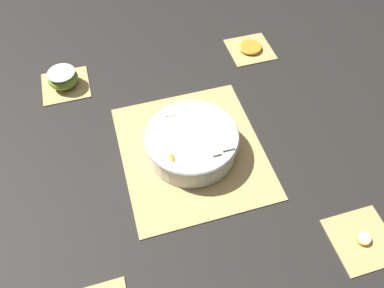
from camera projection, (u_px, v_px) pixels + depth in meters
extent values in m
plane|color=black|center=(192.00, 152.00, 0.98)|extent=(6.00, 6.00, 0.00)
cube|color=tan|center=(192.00, 151.00, 0.98)|extent=(0.40, 0.36, 0.01)
cube|color=brown|center=(211.00, 204.00, 0.88)|extent=(0.01, 0.35, 0.00)
cube|color=brown|center=(206.00, 189.00, 0.91)|extent=(0.01, 0.35, 0.00)
cube|color=brown|center=(201.00, 176.00, 0.93)|extent=(0.01, 0.35, 0.00)
cube|color=brown|center=(196.00, 163.00, 0.95)|extent=(0.01, 0.35, 0.00)
cube|color=brown|center=(192.00, 150.00, 0.98)|extent=(0.01, 0.35, 0.00)
cube|color=brown|center=(188.00, 139.00, 1.00)|extent=(0.01, 0.35, 0.00)
cube|color=brown|center=(184.00, 127.00, 1.02)|extent=(0.01, 0.35, 0.00)
cube|color=brown|center=(180.00, 117.00, 1.05)|extent=(0.01, 0.35, 0.00)
cube|color=brown|center=(176.00, 106.00, 1.07)|extent=(0.01, 0.35, 0.00)
cube|color=tan|center=(362.00, 240.00, 0.83)|extent=(0.14, 0.14, 0.01)
cube|color=brown|center=(371.00, 254.00, 0.81)|extent=(0.00, 0.13, 0.00)
cube|color=brown|center=(363.00, 239.00, 0.83)|extent=(0.00, 0.13, 0.00)
cube|color=brown|center=(354.00, 225.00, 0.85)|extent=(0.00, 0.13, 0.00)
cube|color=tan|center=(250.00, 49.00, 1.22)|extent=(0.14, 0.14, 0.01)
cube|color=brown|center=(255.00, 57.00, 1.20)|extent=(0.00, 0.13, 0.00)
cube|color=brown|center=(252.00, 51.00, 1.21)|extent=(0.00, 0.13, 0.00)
cube|color=brown|center=(249.00, 46.00, 1.23)|extent=(0.00, 0.13, 0.00)
cube|color=brown|center=(245.00, 41.00, 1.24)|extent=(0.00, 0.13, 0.00)
cube|color=tan|center=(66.00, 85.00, 1.12)|extent=(0.14, 0.14, 0.01)
cube|color=brown|center=(66.00, 90.00, 1.11)|extent=(0.00, 0.13, 0.00)
cube|color=brown|center=(65.00, 80.00, 1.13)|extent=(0.00, 0.13, 0.00)
cylinder|color=silver|center=(192.00, 142.00, 0.95)|extent=(0.23, 0.23, 0.07)
torus|color=silver|center=(192.00, 136.00, 0.93)|extent=(0.24, 0.24, 0.01)
cylinder|color=#F7EFC6|center=(226.00, 153.00, 0.95)|extent=(0.03, 0.03, 0.01)
cylinder|color=#F7EFC6|center=(159.00, 143.00, 0.95)|extent=(0.03, 0.03, 0.01)
cylinder|color=#F7EFC6|center=(167.00, 131.00, 0.94)|extent=(0.03, 0.03, 0.01)
cylinder|color=#F7EFC6|center=(178.00, 169.00, 0.92)|extent=(0.03, 0.03, 0.01)
cylinder|color=#F7EFC6|center=(159.00, 148.00, 0.91)|extent=(0.02, 0.02, 0.01)
cylinder|color=#F7EFC6|center=(161.00, 126.00, 0.97)|extent=(0.03, 0.03, 0.01)
cube|color=beige|center=(223.00, 138.00, 0.97)|extent=(0.03, 0.03, 0.03)
cube|color=beige|center=(193.00, 119.00, 0.97)|extent=(0.02, 0.02, 0.02)
cube|color=beige|center=(180.00, 152.00, 0.91)|extent=(0.02, 0.02, 0.02)
cube|color=beige|center=(206.00, 126.00, 0.96)|extent=(0.03, 0.03, 0.03)
cube|color=beige|center=(215.00, 154.00, 0.89)|extent=(0.02, 0.02, 0.02)
cube|color=beige|center=(177.00, 131.00, 0.98)|extent=(0.02, 0.02, 0.02)
cube|color=beige|center=(186.00, 130.00, 0.99)|extent=(0.02, 0.02, 0.02)
cube|color=beige|center=(192.00, 158.00, 0.90)|extent=(0.03, 0.03, 0.03)
cube|color=beige|center=(192.00, 140.00, 0.95)|extent=(0.02, 0.02, 0.02)
cube|color=beige|center=(169.00, 115.00, 0.97)|extent=(0.03, 0.03, 0.03)
cube|color=beige|center=(226.00, 148.00, 0.91)|extent=(0.03, 0.03, 0.03)
ellipsoid|color=red|center=(192.00, 128.00, 0.95)|extent=(0.03, 0.02, 0.02)
ellipsoid|color=orange|center=(172.00, 159.00, 0.88)|extent=(0.03, 0.02, 0.01)
ellipsoid|color=red|center=(178.00, 128.00, 0.96)|extent=(0.03, 0.02, 0.01)
ellipsoid|color=orange|center=(207.00, 149.00, 0.95)|extent=(0.03, 0.02, 0.01)
ellipsoid|color=red|center=(204.00, 137.00, 0.97)|extent=(0.03, 0.01, 0.01)
ellipsoid|color=orange|center=(197.00, 171.00, 0.91)|extent=(0.03, 0.02, 0.01)
ellipsoid|color=red|center=(177.00, 122.00, 1.02)|extent=(0.03, 0.02, 0.02)
ellipsoid|color=red|center=(167.00, 144.00, 0.97)|extent=(0.03, 0.02, 0.01)
ellipsoid|color=red|center=(160.00, 152.00, 0.94)|extent=(0.03, 0.02, 0.01)
ellipsoid|color=#7FAD38|center=(63.00, 78.00, 1.10)|extent=(0.09, 0.09, 0.05)
cylinder|color=beige|center=(61.00, 73.00, 1.08)|extent=(0.08, 0.08, 0.00)
cylinder|color=orange|center=(250.00, 47.00, 1.22)|extent=(0.07, 0.07, 0.01)
torus|color=#F4A82D|center=(250.00, 47.00, 1.22)|extent=(0.07, 0.07, 0.01)
cylinder|color=#F7EFC6|center=(364.00, 238.00, 0.83)|extent=(0.03, 0.03, 0.01)
torus|color=yellow|center=(364.00, 238.00, 0.83)|extent=(0.03, 0.03, 0.01)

